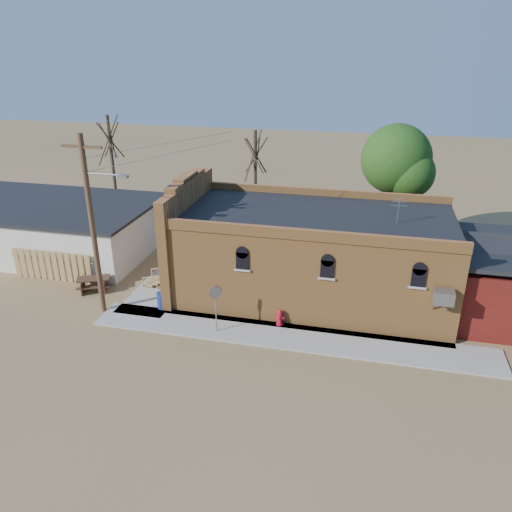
% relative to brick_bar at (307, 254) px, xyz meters
% --- Properties ---
extents(ground, '(120.00, 120.00, 0.00)m').
position_rel_brick_bar_xyz_m(ground, '(-1.64, -5.49, -2.34)').
color(ground, olive).
rests_on(ground, ground).
extents(sidewalk_south, '(19.00, 2.20, 0.08)m').
position_rel_brick_bar_xyz_m(sidewalk_south, '(-0.14, -4.59, -2.30)').
color(sidewalk_south, '#9E9991').
rests_on(sidewalk_south, ground).
extents(sidewalk_west, '(2.60, 10.00, 0.08)m').
position_rel_brick_bar_xyz_m(sidewalk_west, '(-7.94, 0.51, -2.30)').
color(sidewalk_west, '#9E9991').
rests_on(sidewalk_west, ground).
extents(brick_bar, '(16.40, 7.97, 6.30)m').
position_rel_brick_bar_xyz_m(brick_bar, '(0.00, 0.00, 0.00)').
color(brick_bar, '#C27D3B').
rests_on(brick_bar, ground).
extents(red_shed, '(5.40, 6.40, 4.30)m').
position_rel_brick_bar_xyz_m(red_shed, '(9.86, 0.01, -0.07)').
color(red_shed, '#4F160D').
rests_on(red_shed, ground).
extents(storage_building, '(20.40, 8.40, 3.17)m').
position_rel_brick_bar_xyz_m(storage_building, '(-20.64, 2.51, -0.74)').
color(storage_building, silver).
rests_on(storage_building, ground).
extents(wood_fence, '(5.20, 0.10, 1.80)m').
position_rel_brick_bar_xyz_m(wood_fence, '(-14.44, -1.69, -1.44)').
color(wood_fence, '#A18449').
rests_on(wood_fence, ground).
extents(utility_pole, '(3.12, 0.26, 9.00)m').
position_rel_brick_bar_xyz_m(utility_pole, '(-9.79, -4.29, 2.43)').
color(utility_pole, '#503320').
rests_on(utility_pole, ground).
extents(tree_bare_near, '(2.80, 2.80, 7.65)m').
position_rel_brick_bar_xyz_m(tree_bare_near, '(-4.64, 7.51, 3.62)').
color(tree_bare_near, '#4A3B2A').
rests_on(tree_bare_near, ground).
extents(tree_bare_far, '(2.80, 2.80, 8.16)m').
position_rel_brick_bar_xyz_m(tree_bare_far, '(-15.64, 8.51, 4.02)').
color(tree_bare_far, '#4A3B2A').
rests_on(tree_bare_far, ground).
extents(tree_leafy, '(4.40, 4.40, 8.15)m').
position_rel_brick_bar_xyz_m(tree_leafy, '(4.36, 8.01, 3.59)').
color(tree_leafy, '#4A3B2A').
rests_on(tree_leafy, ground).
extents(fire_hydrant, '(0.44, 0.40, 0.81)m').
position_rel_brick_bar_xyz_m(fire_hydrant, '(-0.75, -3.70, -1.86)').
color(fire_hydrant, red).
rests_on(fire_hydrant, sidewalk_south).
extents(stop_sign, '(0.57, 0.40, 2.39)m').
position_rel_brick_bar_xyz_m(stop_sign, '(-3.56, -4.94, -0.42)').
color(stop_sign, gray).
rests_on(stop_sign, sidewalk_south).
extents(trash_barrel, '(0.57, 0.57, 0.85)m').
position_rel_brick_bar_xyz_m(trash_barrel, '(-6.94, -3.43, -1.84)').
color(trash_barrel, navy).
rests_on(trash_barrel, sidewalk_west).
extents(picnic_table, '(2.15, 1.93, 0.74)m').
position_rel_brick_bar_xyz_m(picnic_table, '(-11.52, -2.29, -1.86)').
color(picnic_table, '#472B1C').
rests_on(picnic_table, ground).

